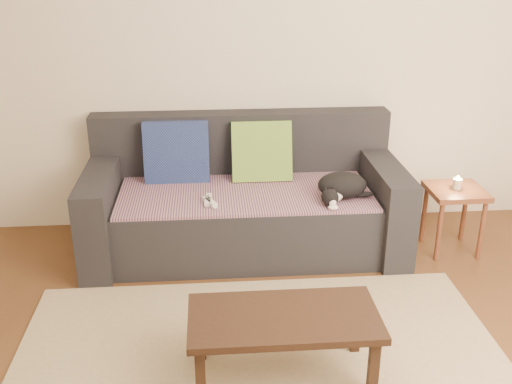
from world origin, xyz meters
TOP-DOWN VIEW (x-y plane):
  - back_wall at (0.00, 2.00)m, footprint 4.50×0.04m
  - sofa at (0.00, 1.57)m, footprint 2.10×0.94m
  - throw_blanket at (0.00, 1.48)m, footprint 1.66×0.74m
  - cushion_navy at (-0.45, 1.74)m, footprint 0.44×0.16m
  - cushion_green at (0.13, 1.74)m, footprint 0.41×0.22m
  - cat at (0.61, 1.32)m, footprint 0.40×0.37m
  - wii_remote_a at (-0.23, 1.29)m, footprint 0.10×0.15m
  - wii_remote_b at (-0.24, 1.33)m, footprint 0.05×0.15m
  - side_table at (1.41, 1.39)m, footprint 0.36×0.36m
  - candle at (1.41, 1.39)m, footprint 0.06×0.06m
  - rug at (0.00, 0.15)m, footprint 2.50×1.80m
  - coffee_table at (0.10, 0.15)m, footprint 0.89×0.45m

SIDE VIEW (x-z plane):
  - rug at x=0.00m, z-range 0.00..0.01m
  - sofa at x=0.00m, z-range -0.13..0.74m
  - coffee_table at x=0.10m, z-range 0.13..0.49m
  - side_table at x=1.41m, z-range 0.15..0.60m
  - throw_blanket at x=0.00m, z-range 0.42..0.44m
  - wii_remote_a at x=-0.23m, z-range 0.44..0.47m
  - wii_remote_b at x=-0.24m, z-range 0.44..0.47m
  - candle at x=1.41m, z-range 0.44..0.53m
  - cat at x=0.61m, z-range 0.44..0.60m
  - cushion_navy at x=-0.45m, z-range 0.40..0.86m
  - cushion_green at x=0.13m, z-range 0.42..0.84m
  - back_wall at x=0.00m, z-range 0.00..2.60m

